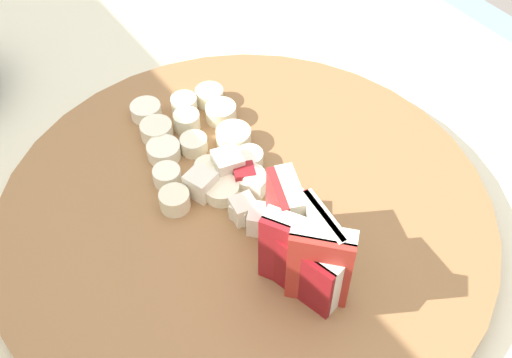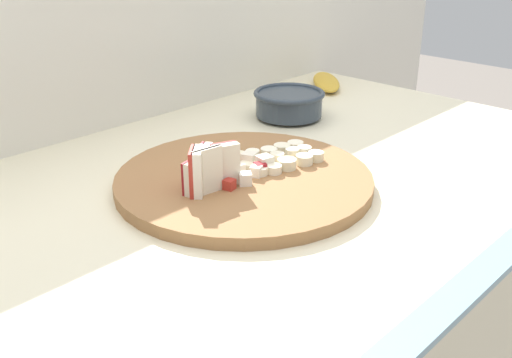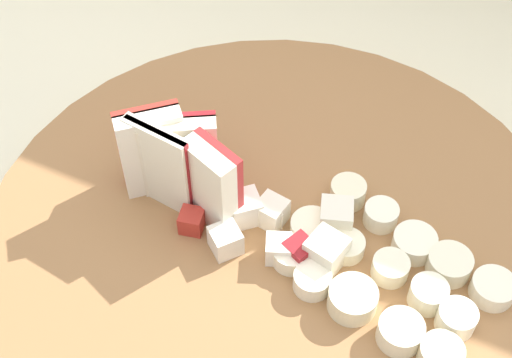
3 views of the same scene
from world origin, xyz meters
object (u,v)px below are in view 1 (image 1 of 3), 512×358
at_px(apple_wedge_fan, 305,250).
at_px(apple_dice_pile, 245,193).
at_px(cutting_board, 245,214).
at_px(banana_slice_rows, 198,142).

height_order(apple_wedge_fan, apple_dice_pile, apple_wedge_fan).
bearing_deg(cutting_board, banana_slice_rows, -2.96).
relative_size(apple_wedge_fan, apple_dice_pile, 0.82).
xyz_separation_m(cutting_board, banana_slice_rows, (0.08, -0.00, 0.02)).
bearing_deg(apple_dice_pile, banana_slice_rows, -0.07).
bearing_deg(apple_wedge_fan, banana_slice_rows, -1.84).
bearing_deg(apple_wedge_fan, cutting_board, -0.71).
bearing_deg(apple_wedge_fan, apple_dice_pile, -3.42).
bearing_deg(cutting_board, apple_wedge_fan, 179.29).
relative_size(cutting_board, apple_dice_pile, 3.54).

